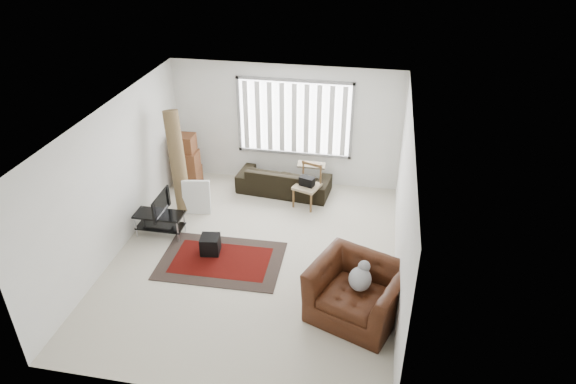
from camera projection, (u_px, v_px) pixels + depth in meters
name	position (u px, v px, depth m)	size (l,w,h in m)	color
room	(260.00, 158.00, 8.84)	(6.00, 6.02, 2.71)	beige
persian_rug	(221.00, 260.00, 9.20)	(2.20, 1.49, 0.02)	black
tv_stand	(160.00, 219.00, 9.77)	(0.93, 0.42, 0.47)	black
tv	(157.00, 204.00, 9.60)	(0.75, 0.10, 0.43)	black
subwoofer	(210.00, 244.00, 9.33)	(0.34, 0.34, 0.34)	black
moving_boxes	(188.00, 163.00, 11.30)	(0.51, 0.48, 1.24)	brown
white_flatpack	(196.00, 197.00, 10.45)	(0.56, 0.08, 0.72)	silver
rolled_rug	(178.00, 161.00, 10.35)	(0.31, 0.31, 2.07)	brown
sofa	(284.00, 176.00, 11.18)	(2.01, 0.87, 0.77)	black
side_chair	(307.00, 184.00, 10.64)	(0.62, 0.62, 0.91)	#887659
armchair	(358.00, 289.00, 7.79)	(1.70, 1.60, 1.01)	#3E1B0C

